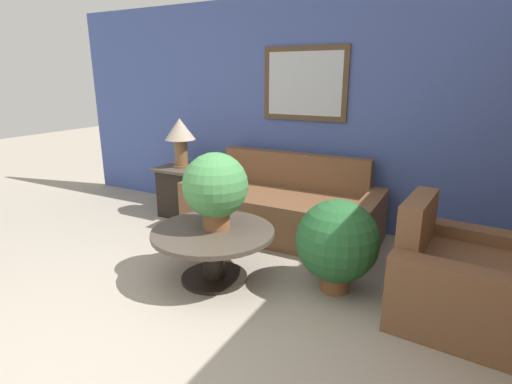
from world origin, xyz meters
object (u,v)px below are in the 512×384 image
at_px(table_lamp, 180,134).
at_px(couch_main, 282,209).
at_px(coffee_table, 213,244).
at_px(potted_plant_floor, 337,242).
at_px(armchair, 465,282).
at_px(potted_plant_on_table, 215,187).
at_px(side_table, 183,190).

bearing_deg(table_lamp, couch_main, -0.13).
distance_m(coffee_table, potted_plant_floor, 1.05).
relative_size(armchair, coffee_table, 1.02).
height_order(potted_plant_on_table, potted_plant_floor, potted_plant_on_table).
bearing_deg(potted_plant_floor, armchair, 3.25).
relative_size(table_lamp, potted_plant_floor, 0.77).
distance_m(table_lamp, potted_plant_on_table, 1.78).
bearing_deg(side_table, couch_main, -0.13).
bearing_deg(table_lamp, armchair, -15.05).
distance_m(armchair, potted_plant_on_table, 2.03).
height_order(coffee_table, table_lamp, table_lamp).
bearing_deg(potted_plant_floor, side_table, 158.10).
bearing_deg(coffee_table, potted_plant_floor, 18.13).
relative_size(couch_main, table_lamp, 3.55).
distance_m(armchair, table_lamp, 3.44).
relative_size(coffee_table, table_lamp, 1.75).
bearing_deg(side_table, potted_plant_floor, -21.90).
bearing_deg(armchair, table_lamp, 79.82).
bearing_deg(armchair, side_table, 79.82).
bearing_deg(coffee_table, potted_plant_on_table, 91.45).
distance_m(side_table, potted_plant_floor, 2.48).
bearing_deg(side_table, coffee_table, -43.63).
relative_size(armchair, table_lamp, 1.79).
bearing_deg(potted_plant_on_table, couch_main, 86.07).
bearing_deg(couch_main, coffee_table, -93.68).
distance_m(couch_main, side_table, 1.39).
relative_size(side_table, potted_plant_on_table, 0.95).
relative_size(couch_main, armchair, 1.99).
bearing_deg(couch_main, potted_plant_on_table, -93.93).
xyz_separation_m(armchair, table_lamp, (-3.24, 0.87, 0.75)).
distance_m(coffee_table, side_table, 1.81).
bearing_deg(coffee_table, side_table, 136.37).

